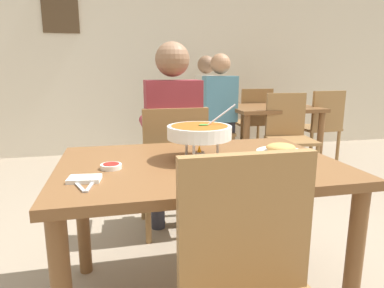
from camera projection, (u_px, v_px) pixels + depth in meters
The scene contains 20 objects.
cafe_rear_partition at pixel (140, 42), 4.56m from camera, with size 10.00×0.10×3.00m, color beige.
picture_frame_hung at pixel (60, 10), 4.21m from camera, with size 0.44×0.03×0.56m, color #4C3823.
dining_table_main at pixel (199, 183), 1.58m from camera, with size 1.27×0.87×0.72m.
chair_diner_main at pixel (173, 164), 2.29m from camera, with size 0.44×0.44×0.90m.
diner_main at pixel (172, 129), 2.27m from camera, with size 0.40×0.45×1.31m.
curry_bowl at pixel (199, 132), 1.57m from camera, with size 0.33×0.30×0.26m.
rice_plate at pixel (216, 175), 1.30m from camera, with size 0.24×0.24×0.06m.
appetizer_plate at pixel (281, 150), 1.70m from camera, with size 0.24×0.24×0.06m.
sauce_dish at pixel (111, 166), 1.44m from camera, with size 0.09×0.09×0.02m.
napkin_folded at pixel (84, 179), 1.28m from camera, with size 0.12×0.08×0.02m, color white.
fork_utensil at pixel (78, 185), 1.23m from camera, with size 0.01×0.17×0.01m, color silver.
spoon_utensil at pixel (92, 184), 1.24m from camera, with size 0.01×0.17×0.01m, color silver.
dining_table_far at pixel (271, 117), 3.96m from camera, with size 1.00×0.80×0.72m.
chair_bg_left at pixel (212, 124), 3.96m from camera, with size 0.49×0.49×0.90m.
chair_bg_middle at pixel (213, 119), 4.40m from camera, with size 0.48×0.48×0.90m.
chair_bg_right at pixel (288, 132), 3.50m from camera, with size 0.49×0.49×0.90m.
chair_bg_corner at pixel (321, 123), 4.07m from camera, with size 0.46×0.46×0.90m.
chair_bg_window at pixel (253, 118), 4.49m from camera, with size 0.45×0.45×0.90m.
patron_bg_left at pixel (219, 105), 3.79m from camera, with size 0.40×0.45×1.31m.
patron_bg_middle at pixel (209, 101), 4.30m from camera, with size 0.45×0.40×1.31m.
Camera 1 is at (-0.37, -1.46, 1.13)m, focal length 31.63 mm.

